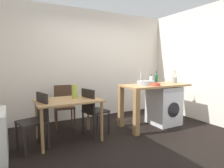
# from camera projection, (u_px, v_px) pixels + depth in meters

# --- Properties ---
(ground_plane) EXTENTS (5.46, 5.46, 0.00)m
(ground_plane) POSITION_uv_depth(u_px,v_px,m) (130.00, 139.00, 3.49)
(ground_plane) COLOR black
(wall_back) EXTENTS (4.60, 0.10, 2.70)m
(wall_back) POSITION_uv_depth(u_px,v_px,m) (93.00, 64.00, 4.87)
(wall_back) COLOR silver
(wall_back) RESTS_ON ground_plane
(wall_counter_side) EXTENTS (0.10, 3.80, 2.70)m
(wall_counter_side) POSITION_uv_depth(u_px,v_px,m) (209.00, 65.00, 4.35)
(wall_counter_side) COLOR silver
(wall_counter_side) RESTS_ON ground_plane
(radiator) EXTENTS (0.10, 0.80, 0.70)m
(radiator) POSITION_uv_depth(u_px,v_px,m) (3.00, 134.00, 2.76)
(radiator) COLOR white
(radiator) RESTS_ON ground_plane
(dining_table) EXTENTS (1.10, 0.76, 0.74)m
(dining_table) POSITION_uv_depth(u_px,v_px,m) (68.00, 105.00, 3.37)
(dining_table) COLOR tan
(dining_table) RESTS_ON ground_plane
(chair_person_seat) EXTENTS (0.49, 0.49, 0.90)m
(chair_person_seat) POSITION_uv_depth(u_px,v_px,m) (36.00, 118.00, 3.06)
(chair_person_seat) COLOR black
(chair_person_seat) RESTS_ON ground_plane
(chair_opposite) EXTENTS (0.48, 0.48, 0.90)m
(chair_opposite) POSITION_uv_depth(u_px,v_px,m) (93.00, 109.00, 3.64)
(chair_opposite) COLOR black
(chair_opposite) RESTS_ON ground_plane
(chair_spare_by_wall) EXTENTS (0.44, 0.44, 0.90)m
(chair_spare_by_wall) POSITION_uv_depth(u_px,v_px,m) (64.00, 104.00, 4.12)
(chair_spare_by_wall) COLOR #4C3323
(chair_spare_by_wall) RESTS_ON ground_plane
(kitchen_counter) EXTENTS (1.50, 0.68, 0.92)m
(kitchen_counter) POSITION_uv_depth(u_px,v_px,m) (147.00, 92.00, 4.06)
(kitchen_counter) COLOR tan
(kitchen_counter) RESTS_ON ground_plane
(washing_machine) EXTENTS (0.60, 0.61, 0.86)m
(washing_machine) POSITION_uv_depth(u_px,v_px,m) (164.00, 105.00, 4.32)
(washing_machine) COLOR silver
(washing_machine) RESTS_ON ground_plane
(sink_basin) EXTENTS (0.38, 0.38, 0.09)m
(sink_basin) POSITION_uv_depth(u_px,v_px,m) (146.00, 83.00, 4.01)
(sink_basin) COLOR #9EA0A5
(sink_basin) RESTS_ON kitchen_counter
(tap) EXTENTS (0.02, 0.02, 0.28)m
(tap) POSITION_uv_depth(u_px,v_px,m) (141.00, 78.00, 4.16)
(tap) COLOR #B2B2B7
(tap) RESTS_ON kitchen_counter
(bottle_tall_green) EXTENTS (0.08, 0.08, 0.21)m
(bottle_tall_green) POSITION_uv_depth(u_px,v_px,m) (151.00, 80.00, 4.16)
(bottle_tall_green) COLOR silver
(bottle_tall_green) RESTS_ON kitchen_counter
(bottle_squat_brown) EXTENTS (0.07, 0.07, 0.28)m
(bottle_squat_brown) POSITION_uv_depth(u_px,v_px,m) (156.00, 78.00, 4.21)
(bottle_squat_brown) COLOR #19592D
(bottle_squat_brown) RESTS_ON kitchen_counter
(mixing_bowl) EXTENTS (0.22, 0.22, 0.06)m
(mixing_bowl) POSITION_uv_depth(u_px,v_px,m) (155.00, 84.00, 3.88)
(mixing_bowl) COLOR #D84C38
(mixing_bowl) RESTS_ON kitchen_counter
(utensil_crock) EXTENTS (0.11, 0.11, 0.30)m
(utensil_crock) POSITION_uv_depth(u_px,v_px,m) (175.00, 80.00, 4.47)
(utensil_crock) COLOR gray
(utensil_crock) RESTS_ON kitchen_counter
(vase) EXTENTS (0.09, 0.09, 0.25)m
(vase) POSITION_uv_depth(u_px,v_px,m) (75.00, 91.00, 3.50)
(vase) COLOR #A8C63D
(vase) RESTS_ON dining_table
(scissors) EXTENTS (0.15, 0.06, 0.01)m
(scissors) POSITION_uv_depth(u_px,v_px,m) (157.00, 85.00, 4.03)
(scissors) COLOR #B2B2B7
(scissors) RESTS_ON kitchen_counter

